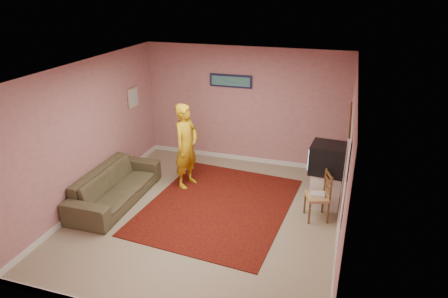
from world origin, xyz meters
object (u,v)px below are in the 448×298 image
(tv_cabinet, at_px, (325,189))
(sofa, at_px, (115,186))
(crt_tv, at_px, (328,158))
(chair_a, at_px, (329,162))
(chair_b, at_px, (318,191))
(person, at_px, (186,146))

(tv_cabinet, height_order, sofa, tv_cabinet)
(crt_tv, height_order, chair_a, crt_tv)
(chair_a, bearing_deg, tv_cabinet, -100.27)
(tv_cabinet, bearing_deg, crt_tv, 175.29)
(crt_tv, relative_size, chair_b, 1.33)
(chair_b, bearing_deg, sofa, -101.52)
(crt_tv, bearing_deg, person, -174.90)
(crt_tv, xyz_separation_m, sofa, (-3.74, -1.02, -0.63))
(tv_cabinet, height_order, chair_a, chair_a)
(chair_a, height_order, chair_b, chair_b)
(sofa, xyz_separation_m, person, (1.04, 1.00, 0.54))
(crt_tv, relative_size, person, 0.39)
(sofa, bearing_deg, chair_a, -65.11)
(sofa, relative_size, person, 1.26)
(crt_tv, height_order, chair_b, crt_tv)
(chair_b, xyz_separation_m, person, (-2.61, 0.49, 0.32))
(tv_cabinet, height_order, person, person)
(crt_tv, distance_m, chair_a, 0.87)
(chair_b, xyz_separation_m, sofa, (-3.65, -0.51, -0.22))
(tv_cabinet, distance_m, chair_b, 0.55)
(chair_a, xyz_separation_m, person, (-2.72, -0.79, 0.33))
(tv_cabinet, height_order, crt_tv, crt_tv)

